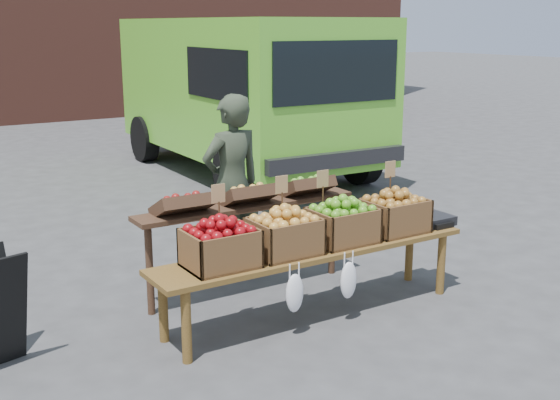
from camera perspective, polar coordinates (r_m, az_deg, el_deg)
ground at (r=5.46m, az=5.54°, el=-10.56°), size 80.00×80.00×0.00m
delivery_van at (r=10.96m, az=-2.96°, el=8.37°), size 2.53×5.31×2.35m
vendor at (r=6.50m, az=-3.93°, el=1.29°), size 0.64×0.45×1.67m
back_table at (r=6.02m, az=-2.64°, el=-2.85°), size 2.10×0.44×1.04m
display_bench at (r=5.61m, az=2.75°, el=-6.66°), size 2.70×0.56×0.57m
crate_golden_apples at (r=5.07m, az=-4.88°, el=-3.92°), size 0.50×0.40×0.28m
crate_russet_pears at (r=5.33m, az=0.37°, el=-2.96°), size 0.50×0.40×0.28m
crate_red_apples at (r=5.63m, az=5.09°, el=-2.07°), size 0.50×0.40×0.28m
crate_green_apples at (r=5.97m, az=9.30°, el=-1.26°), size 0.50×0.40×0.28m
weighing_scale at (r=6.28m, az=12.17°, el=-1.58°), size 0.34×0.30×0.08m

